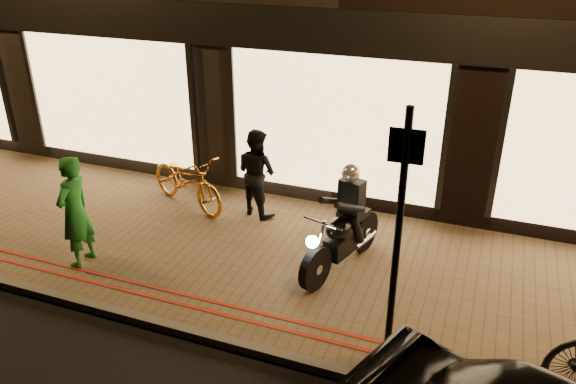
# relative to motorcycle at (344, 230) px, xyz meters

# --- Properties ---
(ground) EXTENTS (90.00, 90.00, 0.00)m
(ground) POSITION_rel_motorcycle_xyz_m (-0.75, -2.09, -0.73)
(ground) COLOR black
(ground) RESTS_ON ground
(sidewalk) EXTENTS (50.00, 4.00, 0.12)m
(sidewalk) POSITION_rel_motorcycle_xyz_m (-0.75, -0.09, -0.67)
(sidewalk) COLOR brown
(sidewalk) RESTS_ON ground
(kerb_stone) EXTENTS (50.00, 0.14, 0.12)m
(kerb_stone) POSITION_rel_motorcycle_xyz_m (-0.75, -2.04, -0.67)
(kerb_stone) COLOR #59544C
(kerb_stone) RESTS_ON ground
(red_kerb_lines) EXTENTS (50.00, 0.26, 0.01)m
(red_kerb_lines) POSITION_rel_motorcycle_xyz_m (-0.75, -1.54, -0.61)
(red_kerb_lines) COLOR maroon
(red_kerb_lines) RESTS_ON sidewalk
(motorcycle) EXTENTS (0.80, 1.89, 1.59)m
(motorcycle) POSITION_rel_motorcycle_xyz_m (0.00, 0.00, 0.00)
(motorcycle) COLOR black
(motorcycle) RESTS_ON sidewalk
(sign_post) EXTENTS (0.35, 0.08, 3.00)m
(sign_post) POSITION_rel_motorcycle_xyz_m (1.01, -1.66, 1.06)
(sign_post) COLOR black
(sign_post) RESTS_ON sidewalk
(bicycle_gold) EXTENTS (1.99, 1.35, 0.99)m
(bicycle_gold) POSITION_rel_motorcycle_xyz_m (-3.11, 0.95, -0.12)
(bicycle_gold) COLOR orange
(bicycle_gold) RESTS_ON sidewalk
(person_green) EXTENTS (0.43, 0.63, 1.68)m
(person_green) POSITION_rel_motorcycle_xyz_m (-3.62, -1.26, 0.22)
(person_green) COLOR #217E29
(person_green) RESTS_ON sidewalk
(person_dark) EXTENTS (0.90, 0.81, 1.53)m
(person_dark) POSITION_rel_motorcycle_xyz_m (-1.85, 1.13, 0.15)
(person_dark) COLOR black
(person_dark) RESTS_ON sidewalk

